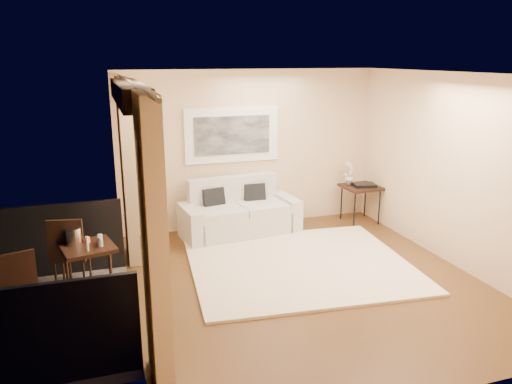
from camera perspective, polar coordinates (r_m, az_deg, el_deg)
floor at (r=6.79m, az=5.65°, el=-10.12°), size 5.00×5.00×0.00m
room_shell at (r=5.63m, az=-14.34°, el=10.91°), size 5.00×6.40×5.00m
balcony at (r=6.28m, az=-23.87°, el=-11.86°), size 1.81×2.60×1.17m
curtains at (r=5.83m, az=-13.39°, el=-0.74°), size 0.16×4.80×2.64m
artwork at (r=8.46m, az=-2.75°, el=6.52°), size 1.62×0.07×0.92m
rug at (r=7.24m, az=5.02°, el=-8.26°), size 3.29×2.93×0.04m
sofa at (r=8.40m, az=-2.01°, el=-2.58°), size 2.02×1.04×0.94m
side_table at (r=9.09m, az=11.90°, el=0.35°), size 0.65×0.65×0.67m
tray at (r=9.05m, az=12.27°, el=0.79°), size 0.42×0.34×0.05m
orchid at (r=9.06m, az=10.62°, el=2.23°), size 0.29×0.28×0.46m
bistro_table at (r=6.39m, az=-18.63°, el=-6.55°), size 0.71×0.71×0.70m
balcony_chair_far at (r=6.69m, az=-20.62°, el=-6.12°), size 0.50×0.51×0.99m
balcony_chair_near at (r=5.85m, az=-25.41°, el=-10.16°), size 0.50×0.51×0.93m
ice_bucket at (r=6.45m, az=-20.13°, el=-4.74°), size 0.18×0.18×0.20m
candle at (r=6.45m, az=-18.69°, el=-5.21°), size 0.06×0.06×0.07m
vase at (r=6.17m, az=-18.76°, el=-5.62°), size 0.04×0.04×0.18m
glass_a at (r=6.28m, az=-17.37°, el=-5.43°), size 0.06×0.06×0.12m
glass_b at (r=6.36m, az=-17.38°, el=-5.17°), size 0.06×0.06×0.12m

